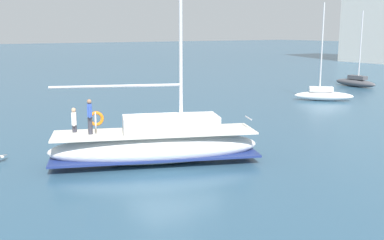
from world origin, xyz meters
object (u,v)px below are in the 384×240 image
moored_sloop_near (323,94)px  seagull (0,157)px  moored_sloop_far (355,81)px  main_sailboat (157,144)px

moored_sloop_near → seagull: size_ratio=10.50×
moored_sloop_near → moored_sloop_far: bearing=114.7°
moored_sloop_near → seagull: bearing=-80.2°
main_sailboat → moored_sloop_far: size_ratio=1.50×
main_sailboat → seagull: size_ratio=15.22×
main_sailboat → moored_sloop_far: bearing=113.2°
seagull → moored_sloop_far: bearing=104.3°
main_sailboat → moored_sloop_far: main_sailboat is taller
moored_sloop_near → moored_sloop_far: moored_sloop_near is taller
moored_sloop_near → seagull: 27.66m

